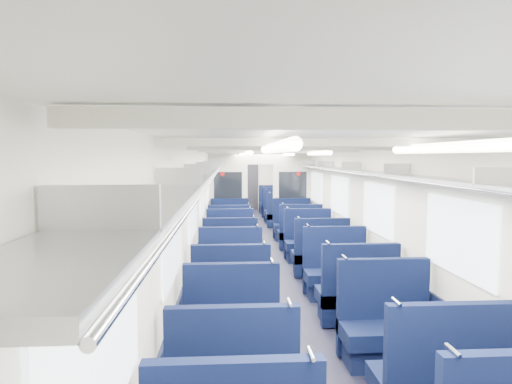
# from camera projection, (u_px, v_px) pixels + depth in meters

# --- Properties ---
(floor) EXTENTS (2.80, 18.00, 0.01)m
(floor) POSITION_uv_depth(u_px,v_px,m) (268.00, 259.00, 9.46)
(floor) COLOR black
(floor) RESTS_ON ground
(ceiling) EXTENTS (2.80, 18.00, 0.01)m
(ceiling) POSITION_uv_depth(u_px,v_px,m) (269.00, 150.00, 9.27)
(ceiling) COLOR white
(ceiling) RESTS_ON wall_left
(wall_left) EXTENTS (0.02, 18.00, 2.35)m
(wall_left) POSITION_uv_depth(u_px,v_px,m) (203.00, 205.00, 9.27)
(wall_left) COLOR beige
(wall_left) RESTS_ON floor
(dado_left) EXTENTS (0.03, 17.90, 0.70)m
(dado_left) POSITION_uv_depth(u_px,v_px,m) (204.00, 243.00, 9.34)
(dado_left) COLOR black
(dado_left) RESTS_ON floor
(wall_right) EXTENTS (0.02, 18.00, 2.35)m
(wall_right) POSITION_uv_depth(u_px,v_px,m) (333.00, 204.00, 9.45)
(wall_right) COLOR beige
(wall_right) RESTS_ON floor
(dado_right) EXTENTS (0.03, 17.90, 0.70)m
(dado_right) POSITION_uv_depth(u_px,v_px,m) (332.00, 242.00, 9.51)
(dado_right) COLOR black
(dado_right) RESTS_ON floor
(wall_far) EXTENTS (2.80, 0.02, 2.35)m
(wall_far) POSITION_uv_depth(u_px,v_px,m) (249.00, 181.00, 18.31)
(wall_far) COLOR beige
(wall_far) RESTS_ON floor
(luggage_rack_left) EXTENTS (0.36, 17.40, 0.18)m
(luggage_rack_left) POSITION_uv_depth(u_px,v_px,m) (212.00, 168.00, 9.22)
(luggage_rack_left) COLOR #B2B5BA
(luggage_rack_left) RESTS_ON wall_left
(luggage_rack_right) EXTENTS (0.36, 17.40, 0.18)m
(luggage_rack_right) POSITION_uv_depth(u_px,v_px,m) (325.00, 167.00, 9.37)
(luggage_rack_right) COLOR #B2B5BA
(luggage_rack_right) RESTS_ON wall_right
(windows) EXTENTS (2.78, 15.60, 0.75)m
(windows) POSITION_uv_depth(u_px,v_px,m) (271.00, 195.00, 8.89)
(windows) COLOR white
(windows) RESTS_ON wall_left
(ceiling_fittings) EXTENTS (2.70, 16.06, 0.11)m
(ceiling_fittings) POSITION_uv_depth(u_px,v_px,m) (270.00, 153.00, 9.01)
(ceiling_fittings) COLOR beige
(ceiling_fittings) RESTS_ON ceiling
(end_door) EXTENTS (0.75, 0.06, 2.00)m
(end_door) POSITION_uv_depth(u_px,v_px,m) (249.00, 186.00, 18.27)
(end_door) COLOR black
(end_door) RESTS_ON floor
(bulkhead) EXTENTS (2.80, 0.10, 2.35)m
(bulkhead) POSITION_uv_depth(u_px,v_px,m) (260.00, 193.00, 11.80)
(bulkhead) COLOR beige
(bulkhead) RESTS_ON floor
(seat_6) EXTENTS (1.01, 0.56, 1.13)m
(seat_6) POSITION_uv_depth(u_px,v_px,m) (232.00, 338.00, 4.46)
(seat_6) COLOR #0B1436
(seat_6) RESTS_ON floor
(seat_7) EXTENTS (1.01, 0.56, 1.13)m
(seat_7) POSITION_uv_depth(u_px,v_px,m) (387.00, 330.00, 4.67)
(seat_7) COLOR #0B1436
(seat_7) RESTS_ON floor
(seat_8) EXTENTS (1.01, 0.56, 1.13)m
(seat_8) POSITION_uv_depth(u_px,v_px,m) (231.00, 299.00, 5.71)
(seat_8) COLOR #0B1436
(seat_8) RESTS_ON floor
(seat_9) EXTENTS (1.01, 0.56, 1.13)m
(seat_9) POSITION_uv_depth(u_px,v_px,m) (357.00, 298.00, 5.76)
(seat_9) COLOR #0B1436
(seat_9) RESTS_ON floor
(seat_10) EXTENTS (1.01, 0.56, 1.13)m
(seat_10) POSITION_uv_depth(u_px,v_px,m) (231.00, 276.00, 6.81)
(seat_10) COLOR #0B1436
(seat_10) RESTS_ON floor
(seat_11) EXTENTS (1.01, 0.56, 1.13)m
(seat_11) POSITION_uv_depth(u_px,v_px,m) (336.00, 275.00, 6.87)
(seat_11) COLOR #0B1436
(seat_11) RESTS_ON floor
(seat_12) EXTENTS (1.01, 0.56, 1.13)m
(seat_12) POSITION_uv_depth(u_px,v_px,m) (230.00, 257.00, 8.12)
(seat_12) COLOR #0B1436
(seat_12) RESTS_ON floor
(seat_13) EXTENTS (1.01, 0.56, 1.13)m
(seat_13) POSITION_uv_depth(u_px,v_px,m) (320.00, 257.00, 8.07)
(seat_13) COLOR #0B1436
(seat_13) RESTS_ON floor
(seat_14) EXTENTS (1.01, 0.56, 1.13)m
(seat_14) POSITION_uv_depth(u_px,v_px,m) (230.00, 245.00, 9.22)
(seat_14) COLOR #0B1436
(seat_14) RESTS_ON floor
(seat_15) EXTENTS (1.01, 0.56, 1.13)m
(seat_15) POSITION_uv_depth(u_px,v_px,m) (308.00, 244.00, 9.26)
(seat_15) COLOR #0B1436
(seat_15) RESTS_ON floor
(seat_16) EXTENTS (1.01, 0.56, 1.13)m
(seat_16) POSITION_uv_depth(u_px,v_px,m) (230.00, 236.00, 10.22)
(seat_16) COLOR #0B1436
(seat_16) RESTS_ON floor
(seat_17) EXTENTS (1.01, 0.56, 1.13)m
(seat_17) POSITION_uv_depth(u_px,v_px,m) (300.00, 235.00, 10.38)
(seat_17) COLOR #0B1436
(seat_17) RESTS_ON floor
(seat_18) EXTENTS (1.01, 0.56, 1.13)m
(seat_18) POSITION_uv_depth(u_px,v_px,m) (230.00, 227.00, 11.55)
(seat_18) COLOR #0B1436
(seat_18) RESTS_ON floor
(seat_19) EXTENTS (1.01, 0.56, 1.13)m
(seat_19) POSITION_uv_depth(u_px,v_px,m) (292.00, 227.00, 11.60)
(seat_19) COLOR #0B1436
(seat_19) RESTS_ON floor
(seat_20) EXTENTS (1.01, 0.56, 1.13)m
(seat_20) POSITION_uv_depth(u_px,v_px,m) (230.00, 217.00, 13.51)
(seat_20) COLOR #0B1436
(seat_20) RESTS_ON floor
(seat_21) EXTENTS (1.01, 0.56, 1.13)m
(seat_21) POSITION_uv_depth(u_px,v_px,m) (283.00, 216.00, 13.67)
(seat_21) COLOR #0B1436
(seat_21) RESTS_ON floor
(seat_22) EXTENTS (1.01, 0.56, 1.13)m
(seat_22) POSITION_uv_depth(u_px,v_px,m) (230.00, 212.00, 14.70)
(seat_22) COLOR #0B1436
(seat_22) RESTS_ON floor
(seat_23) EXTENTS (1.01, 0.56, 1.13)m
(seat_23) POSITION_uv_depth(u_px,v_px,m) (279.00, 212.00, 14.66)
(seat_23) COLOR #0B1436
(seat_23) RESTS_ON floor
(seat_24) EXTENTS (1.01, 0.56, 1.13)m
(seat_24) POSITION_uv_depth(u_px,v_px,m) (230.00, 208.00, 15.76)
(seat_24) COLOR #0B1436
(seat_24) RESTS_ON floor
(seat_25) EXTENTS (1.01, 0.56, 1.13)m
(seat_25) POSITION_uv_depth(u_px,v_px,m) (275.00, 208.00, 15.93)
(seat_25) COLOR #0B1436
(seat_25) RESTS_ON floor
(seat_26) EXTENTS (1.01, 0.56, 1.13)m
(seat_26) POSITION_uv_depth(u_px,v_px,m) (229.00, 205.00, 16.97)
(seat_26) COLOR #0B1436
(seat_26) RESTS_ON floor
(seat_27) EXTENTS (1.01, 0.56, 1.13)m
(seat_27) POSITION_uv_depth(u_px,v_px,m) (272.00, 205.00, 17.01)
(seat_27) COLOR #0B1436
(seat_27) RESTS_ON floor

